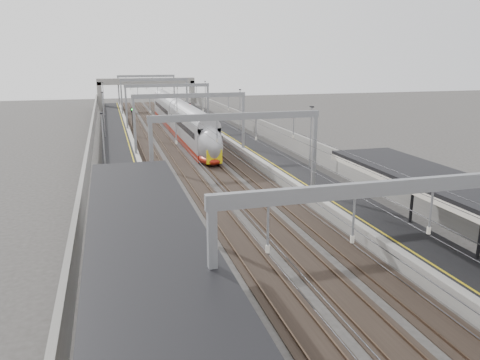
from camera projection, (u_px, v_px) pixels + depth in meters
platform_left at (120, 154)px, 55.27m from camera, size 4.00×120.00×1.00m
platform_right at (249, 147)px, 59.49m from camera, size 4.00×120.00×1.00m
tracks at (187, 154)px, 57.49m from camera, size 11.40×140.00×0.20m
overhead_line at (178, 99)px, 62.10m from camera, size 13.00×140.00×6.60m
canopy_left at (154, 265)px, 15.01m from camera, size 4.40×30.00×4.24m
overbridge at (147, 85)px, 107.33m from camera, size 22.00×2.20×6.90m
wall_left at (91, 146)px, 54.15m from camera, size 0.30×120.00×3.20m
wall_right at (273, 137)px, 60.05m from camera, size 0.30×120.00×3.20m
train at (181, 122)px, 70.59m from camera, size 2.69×49.04×4.26m
signal_green at (132, 114)px, 76.95m from camera, size 0.32×0.32×3.48m
signal_red_near at (179, 110)px, 83.17m from camera, size 0.32×0.32×3.48m
signal_red_far at (190, 109)px, 84.87m from camera, size 0.32×0.32×3.48m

